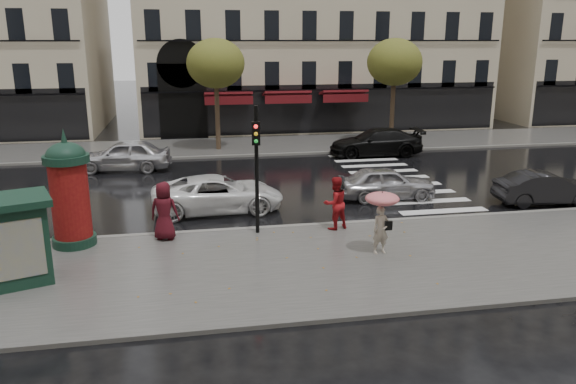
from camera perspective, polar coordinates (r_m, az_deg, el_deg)
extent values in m
plane|color=black|center=(17.53, 3.27, -6.83)|extent=(160.00, 160.00, 0.00)
cube|color=#474744|center=(17.05, 3.67, -7.26)|extent=(90.00, 7.00, 0.12)
cube|color=#474744|center=(35.58, -3.94, 4.70)|extent=(90.00, 6.00, 0.12)
cube|color=slate|center=(20.24, 1.28, -3.50)|extent=(90.00, 0.25, 0.14)
cube|color=slate|center=(32.66, -3.34, 3.76)|extent=(90.00, 0.25, 0.14)
cube|color=silver|center=(28.01, 10.62, 1.44)|extent=(3.60, 11.75, 0.01)
cylinder|color=#38281C|center=(34.05, -7.21, 8.46)|extent=(0.28, 0.28, 5.20)
ellipsoid|color=#425D1D|center=(33.84, -7.36, 12.83)|extent=(3.40, 3.40, 2.89)
cylinder|color=#38281C|center=(36.36, 10.57, 8.75)|extent=(0.28, 0.28, 5.20)
ellipsoid|color=#425D1D|center=(36.17, 10.78, 12.85)|extent=(3.40, 3.40, 2.89)
imported|color=#B9AB98|center=(17.64, 9.41, -3.83)|extent=(0.59, 0.43, 1.51)
cylinder|color=black|center=(17.48, 9.48, -2.27)|extent=(0.02, 0.02, 0.96)
ellipsoid|color=#DE2974|center=(17.34, 9.55, -0.68)|extent=(1.05, 1.05, 0.37)
cone|color=black|center=(17.28, 9.58, -0.01)|extent=(0.04, 0.04, 0.08)
cube|color=black|center=(17.61, 10.18, -3.38)|extent=(0.22, 0.10, 0.28)
imported|color=#A01318|center=(19.63, 4.81, -1.13)|extent=(1.10, 0.97, 1.88)
imported|color=#440D15|center=(18.99, -12.47, -1.88)|extent=(1.10, 0.87, 1.96)
cylinder|color=#122F22|center=(19.59, -20.85, -4.59)|extent=(1.38, 1.38, 0.29)
cylinder|color=maroon|center=(19.19, -21.24, -0.72)|extent=(1.18, 1.18, 2.46)
cylinder|color=#122F22|center=(18.89, -21.63, 3.16)|extent=(1.42, 1.42, 0.25)
ellipsoid|color=#122F22|center=(18.87, -21.66, 3.45)|extent=(1.22, 1.22, 0.85)
cone|color=#122F22|center=(18.76, -21.85, 5.36)|extent=(0.20, 0.20, 0.44)
cylinder|color=black|center=(18.89, -3.20, 2.16)|extent=(0.13, 0.13, 4.37)
cube|color=black|center=(18.40, -3.27, 5.97)|extent=(0.30, 0.23, 0.77)
cube|color=#122F22|center=(16.98, -26.06, -4.76)|extent=(2.05, 1.85, 2.22)
cube|color=#122F22|center=(16.63, -26.55, -0.82)|extent=(2.45, 2.26, 0.19)
imported|color=#B2B1B6|center=(24.13, 9.95, 0.93)|extent=(4.18, 1.87, 1.40)
imported|color=black|center=(25.34, 24.72, 0.35)|extent=(4.18, 1.79, 1.34)
imported|color=white|center=(22.20, -7.12, -0.18)|extent=(5.20, 2.55, 1.42)
imported|color=black|center=(33.13, 8.91, 5.02)|extent=(5.47, 2.47, 1.56)
imported|color=silver|center=(30.10, -16.31, 3.60)|extent=(4.87, 2.34, 1.60)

